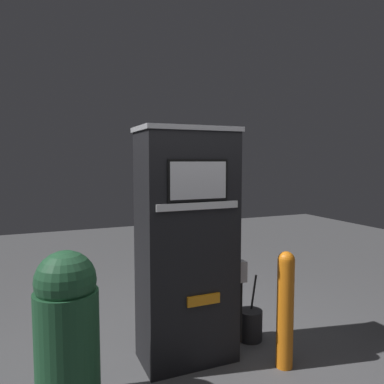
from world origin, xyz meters
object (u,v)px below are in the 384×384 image
at_px(safety_bollard, 285,307).
at_px(trash_bin, 67,330).
at_px(gas_pump, 187,245).
at_px(squeegee_bucket, 250,325).

xyz_separation_m(safety_bollard, trash_bin, (-1.74, 0.15, 0.06)).
xyz_separation_m(gas_pump, trash_bin, (-1.03, -0.31, -0.44)).
relative_size(gas_pump, trash_bin, 1.78).
bearing_deg(gas_pump, safety_bollard, -32.87).
bearing_deg(gas_pump, squeegee_bucket, 6.14).
bearing_deg(squeegee_bucket, gas_pump, -173.86).
relative_size(trash_bin, squeegee_bucket, 1.74).
height_order(safety_bollard, trash_bin, trash_bin).
bearing_deg(squeegee_bucket, trash_bin, -167.51).
height_order(gas_pump, safety_bollard, gas_pump).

